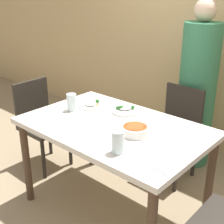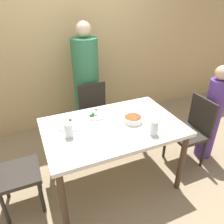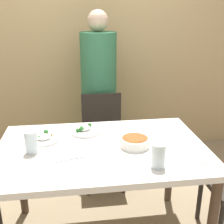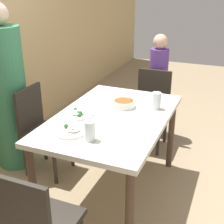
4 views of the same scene
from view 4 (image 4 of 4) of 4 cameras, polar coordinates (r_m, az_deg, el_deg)
The scene contains 14 objects.
ground_plane at distance 2.95m, azimuth 0.02°, elevation -14.35°, with size 10.00×10.00×0.00m, color #998466.
dining_table at distance 2.60m, azimuth 0.02°, elevation -2.47°, with size 1.37×0.88×0.76m.
chair_adult_spot at distance 3.10m, azimuth -12.78°, elevation -2.76°, with size 0.40×0.40×0.86m.
chair_child_spot at distance 3.55m, azimuth 7.07°, elevation 1.10°, with size 0.40×0.40×0.86m.
chair_empty_left at distance 2.00m, azimuth -13.69°, elevation -19.31°, with size 0.40×0.40×0.86m.
person_adult at distance 3.20m, azimuth -18.42°, elevation 2.70°, with size 0.36×0.36×1.62m.
person_child at distance 3.77m, azimuth 8.33°, elevation 4.17°, with size 0.21×0.21×1.23m.
bowl_curry at distance 2.72m, azimuth 2.17°, elevation 1.55°, with size 0.19×0.19×0.06m.
plate_rice_adult at distance 2.31m, azimuth -7.51°, elevation -3.40°, with size 0.26×0.26×0.05m.
plate_rice_child at distance 2.57m, azimuth -6.01°, elevation -0.31°, with size 0.23×0.23×0.06m.
glass_water_tall at distance 2.70m, azimuth 8.11°, elevation 2.07°, with size 0.08×0.08×0.15m.
glass_water_short at distance 2.16m, azimuth -4.08°, elevation -3.45°, with size 0.08×0.08×0.14m.
napkin_folded at distance 3.01m, azimuth 8.53°, elevation 2.89°, with size 0.14×0.14×0.01m.
fork_steel at distance 2.34m, azimuth 1.23°, elevation -3.05°, with size 0.18×0.06×0.01m.
Camera 4 is at (-2.16, -0.89, 1.80)m, focal length 50.00 mm.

